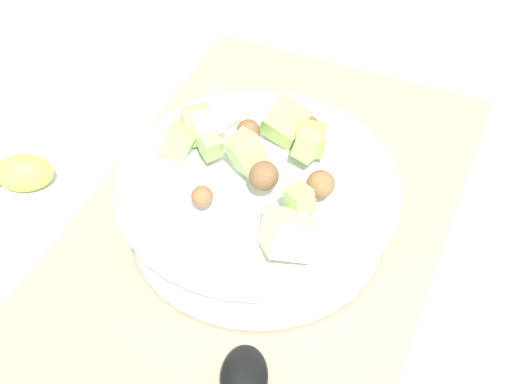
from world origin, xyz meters
name	(u,v)px	position (x,y,z in m)	size (l,w,h in m)	color
ground_plane	(263,221)	(0.00, 0.00, 0.00)	(2.40, 2.40, 0.00)	silver
placemat	(263,219)	(0.00, 0.00, 0.00)	(0.51, 0.32, 0.01)	gray
salad_bowl	(256,196)	(-0.01, 0.00, 0.04)	(0.25, 0.25, 0.10)	white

